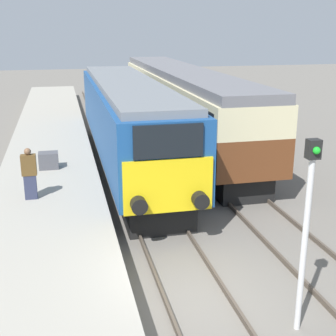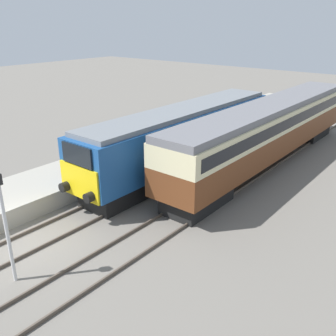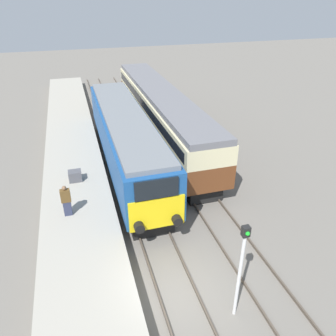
{
  "view_description": "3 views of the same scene",
  "coord_description": "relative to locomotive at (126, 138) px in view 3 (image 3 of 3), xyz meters",
  "views": [
    {
      "loc": [
        -2.68,
        -8.7,
        5.91
      ],
      "look_at": [
        0.0,
        2.99,
        2.25
      ],
      "focal_mm": 50.0,
      "sensor_mm": 36.0,
      "label": 1
    },
    {
      "loc": [
        12.43,
        -6.21,
        8.32
      ],
      "look_at": [
        1.7,
        6.99,
        1.6
      ],
      "focal_mm": 40.0,
      "sensor_mm": 36.0,
      "label": 2
    },
    {
      "loc": [
        -2.82,
        -8.14,
        10.29
      ],
      "look_at": [
        1.7,
        6.99,
        1.6
      ],
      "focal_mm": 35.0,
      "sensor_mm": 36.0,
      "label": 3
    }
  ],
  "objects": [
    {
      "name": "passenger_carriage",
      "position": [
        3.4,
        4.09,
        0.21
      ],
      "size": [
        2.75,
        19.38,
        3.82
      ],
      "color": "black",
      "rests_on": "ground_plane"
    },
    {
      "name": "locomotive",
      "position": [
        0.0,
        0.0,
        0.0
      ],
      "size": [
        2.7,
        15.59,
        3.74
      ],
      "color": "black",
      "rests_on": "ground_plane"
    },
    {
      "name": "person_on_platform",
      "position": [
        -3.75,
        -5.32,
        -0.46
      ],
      "size": [
        0.44,
        0.26,
        1.58
      ],
      "color": "#2D334C",
      "rests_on": "platform_left"
    },
    {
      "name": "ground_plane",
      "position": [
        0.0,
        -10.53,
        -2.12
      ],
      "size": [
        120.0,
        120.0,
        0.0
      ],
      "primitive_type": "plane",
      "color": "slate"
    },
    {
      "name": "luggage_crate",
      "position": [
        -3.27,
        -2.21,
        -0.94
      ],
      "size": [
        0.7,
        0.56,
        0.6
      ],
      "color": "#4C4C51",
      "rests_on": "platform_left"
    },
    {
      "name": "rails_far_track",
      "position": [
        3.4,
        -5.53,
        -2.05
      ],
      "size": [
        1.5,
        60.0,
        0.14
      ],
      "color": "#4C4238",
      "rests_on": "ground_plane"
    },
    {
      "name": "platform_left",
      "position": [
        -3.3,
        -2.53,
        -1.68
      ],
      "size": [
        3.5,
        50.0,
        0.88
      ],
      "color": "#9E998C",
      "rests_on": "ground_plane"
    },
    {
      "name": "signal_post",
      "position": [
        1.7,
        -11.87,
        0.23
      ],
      "size": [
        0.24,
        0.28,
        3.96
      ],
      "color": "silver",
      "rests_on": "ground_plane"
    },
    {
      "name": "rails_near_track",
      "position": [
        0.0,
        -5.53,
        -2.05
      ],
      "size": [
        1.51,
        60.0,
        0.14
      ],
      "color": "#4C4238",
      "rests_on": "ground_plane"
    }
  ]
}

